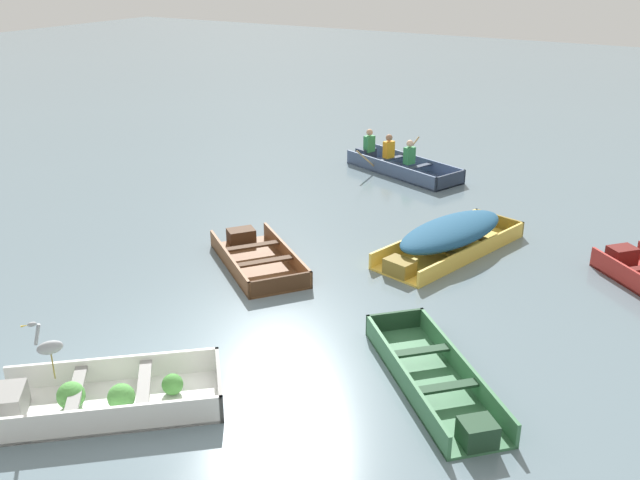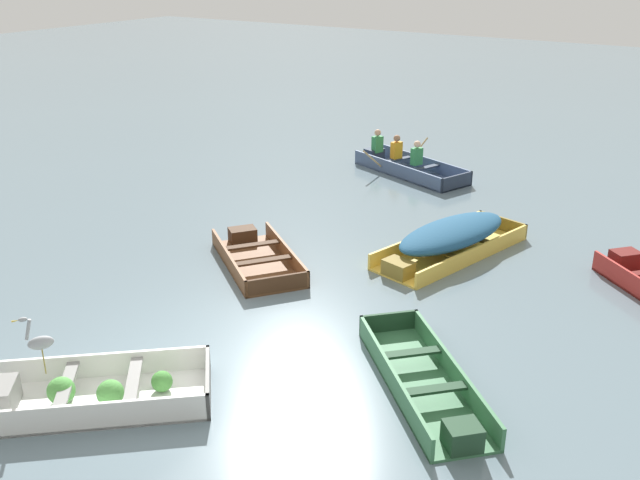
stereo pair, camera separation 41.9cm
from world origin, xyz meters
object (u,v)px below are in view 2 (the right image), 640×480
Objects in this scene: dinghy_white_foreground at (92,393)px; skiff_green_mid_moored at (426,384)px; skiff_yellow_far_moored at (451,237)px; skiff_wooden_brown_near_moored at (256,257)px; heron_on_dinghy at (39,341)px; rowboat_slate_blue_with_crew at (405,164)px.

dinghy_white_foreground is 1.04× the size of skiff_green_mid_moored.
skiff_green_mid_moored is 4.74m from skiff_yellow_far_moored.
skiff_green_mid_moored is at bearing -25.45° from skiff_wooden_brown_near_moored.
heron_on_dinghy is (-2.52, -7.29, 0.50)m from skiff_yellow_far_moored.
rowboat_slate_blue_with_crew is at bearing 125.83° from skiff_yellow_far_moored.
rowboat_slate_blue_with_crew is (-3.20, 4.43, -0.15)m from skiff_yellow_far_moored.
skiff_yellow_far_moored reaches higher than skiff_wooden_brown_near_moored.
skiff_yellow_far_moored is at bearing 74.57° from dinghy_white_foreground.
skiff_green_mid_moored is at bearing -61.78° from rowboat_slate_blue_with_crew.
skiff_green_mid_moored is at bearing 36.23° from dinghy_white_foreground.
skiff_green_mid_moored is (4.49, -2.14, 0.01)m from skiff_wooden_brown_near_moored.
dinghy_white_foreground is 7.30m from skiff_yellow_far_moored.
heron_on_dinghy is at bearing -156.69° from dinghy_white_foreground.
skiff_yellow_far_moored is 7.72m from heron_on_dinghy.
skiff_yellow_far_moored reaches higher than dinghy_white_foreground.
dinghy_white_foreground is 0.80× the size of skiff_yellow_far_moored.
dinghy_white_foreground is at bearing 23.31° from heron_on_dinghy.
skiff_wooden_brown_near_moored is at bearing 94.63° from heron_on_dinghy.
skiff_green_mid_moored is 5.02m from heron_on_dinghy.
heron_on_dinghy reaches higher than skiff_yellow_far_moored.
skiff_yellow_far_moored is (-1.57, 4.46, 0.24)m from skiff_green_mid_moored.
skiff_yellow_far_moored is at bearing 109.42° from skiff_green_mid_moored.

